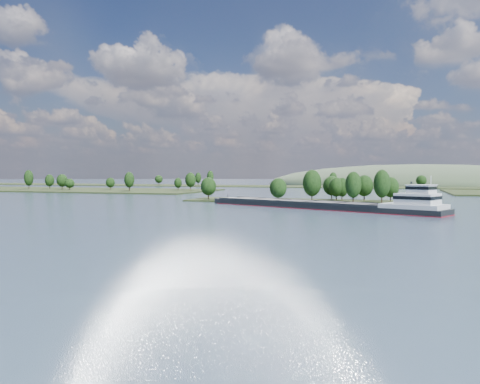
% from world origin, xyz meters
% --- Properties ---
extents(ground, '(1800.00, 1800.00, 0.00)m').
position_xyz_m(ground, '(0.00, 120.00, 0.00)').
color(ground, '#334358').
rests_on(ground, ground).
extents(tree_island, '(100.00, 32.73, 14.63)m').
position_xyz_m(tree_island, '(6.92, 179.14, 4.06)').
color(tree_island, black).
rests_on(tree_island, ground).
extents(left_bank, '(300.00, 80.00, 15.74)m').
position_xyz_m(left_bank, '(-228.25, 260.11, 0.89)').
color(left_bank, black).
rests_on(left_bank, ground).
extents(back_shoreline, '(900.00, 60.00, 15.62)m').
position_xyz_m(back_shoreline, '(8.01, 399.75, 0.65)').
color(back_shoreline, black).
rests_on(back_shoreline, ground).
extents(hill_west, '(320.00, 160.00, 44.00)m').
position_xyz_m(hill_west, '(60.00, 500.00, 0.00)').
color(hill_west, '#3C4C34').
rests_on(hill_west, ground).
extents(cargo_barge, '(88.41, 47.88, 12.46)m').
position_xyz_m(cargo_barge, '(18.36, 140.35, 1.57)').
color(cargo_barge, black).
rests_on(cargo_barge, ground).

